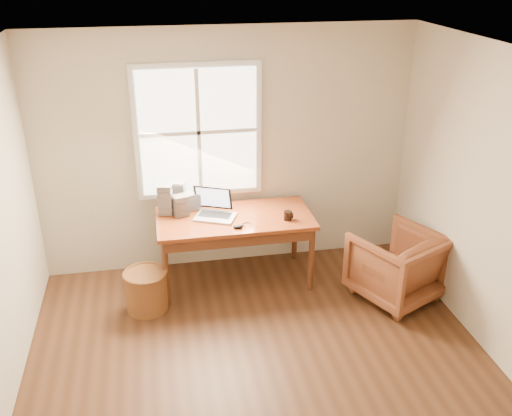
{
  "coord_description": "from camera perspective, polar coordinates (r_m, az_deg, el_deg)",
  "views": [
    {
      "loc": [
        -0.78,
        -3.45,
        3.27
      ],
      "look_at": [
        0.2,
        1.65,
        0.9
      ],
      "focal_mm": 40.0,
      "sensor_mm": 36.0,
      "label": 1
    }
  ],
  "objects": [
    {
      "name": "room_shell",
      "position": [
        4.18,
        0.87,
        -3.32
      ],
      "size": [
        4.04,
        4.54,
        2.64
      ],
      "color": "#4C2C1A",
      "rests_on": "ground"
    },
    {
      "name": "desk",
      "position": [
        5.88,
        -2.16,
        -1.03
      ],
      "size": [
        1.6,
        0.8,
        0.04
      ],
      "primitive_type": "cube",
      "color": "brown",
      "rests_on": "room_shell"
    },
    {
      "name": "armchair",
      "position": [
        5.94,
        13.86,
        -5.57
      ],
      "size": [
        1.03,
        1.04,
        0.72
      ],
      "primitive_type": "imported",
      "rotation": [
        0.0,
        0.0,
        3.59
      ],
      "color": "brown",
      "rests_on": "room_shell"
    },
    {
      "name": "wicker_stool",
      "position": [
        5.76,
        -10.9,
        -8.15
      ],
      "size": [
        0.45,
        0.45,
        0.4
      ],
      "primitive_type": "cylinder",
      "rotation": [
        0.0,
        0.0,
        0.12
      ],
      "color": "brown",
      "rests_on": "room_shell"
    },
    {
      "name": "laptop",
      "position": [
        5.8,
        -4.12,
        0.24
      ],
      "size": [
        0.5,
        0.5,
        0.28
      ],
      "primitive_type": null,
      "rotation": [
        0.0,
        0.0,
        -0.42
      ],
      "color": "#B2B6BA",
      "rests_on": "desk"
    },
    {
      "name": "mouse",
      "position": [
        5.63,
        -1.81,
        -1.88
      ],
      "size": [
        0.1,
        0.07,
        0.03
      ],
      "primitive_type": "ellipsoid",
      "rotation": [
        0.0,
        0.0,
        -0.06
      ],
      "color": "black",
      "rests_on": "desk"
    },
    {
      "name": "coffee_mug",
      "position": [
        5.79,
        3.2,
        -0.77
      ],
      "size": [
        0.11,
        0.11,
        0.09
      ],
      "primitive_type": "cylinder",
      "rotation": [
        0.0,
        0.0,
        -0.34
      ],
      "color": "black",
      "rests_on": "desk"
    },
    {
      "name": "cd_stack_a",
      "position": [
        6.1,
        -7.72,
        1.34
      ],
      "size": [
        0.17,
        0.16,
        0.28
      ],
      "primitive_type": "cube",
      "rotation": [
        0.0,
        0.0,
        -0.35
      ],
      "color": "silver",
      "rests_on": "desk"
    },
    {
      "name": "cd_stack_b",
      "position": [
        5.9,
        -7.55,
        0.24
      ],
      "size": [
        0.17,
        0.16,
        0.22
      ],
      "primitive_type": "cube",
      "rotation": [
        0.0,
        0.0,
        0.31
      ],
      "color": "#2A2A30",
      "rests_on": "desk"
    },
    {
      "name": "cd_stack_c",
      "position": [
        5.94,
        -9.08,
        0.83
      ],
      "size": [
        0.17,
        0.15,
        0.32
      ],
      "primitive_type": "cube",
      "rotation": [
        0.0,
        0.0,
        -0.22
      ],
      "color": "#AAA9B8",
      "rests_on": "desk"
    },
    {
      "name": "cd_stack_d",
      "position": [
        6.05,
        -6.31,
        0.72
      ],
      "size": [
        0.16,
        0.15,
        0.18
      ],
      "primitive_type": "cube",
      "rotation": [
        0.0,
        0.0,
        0.14
      ],
      "color": "#B4B8C0",
      "rests_on": "desk"
    }
  ]
}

